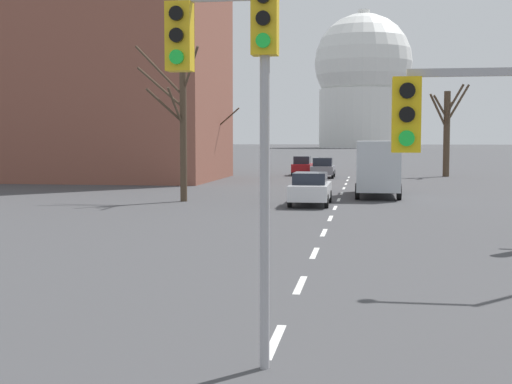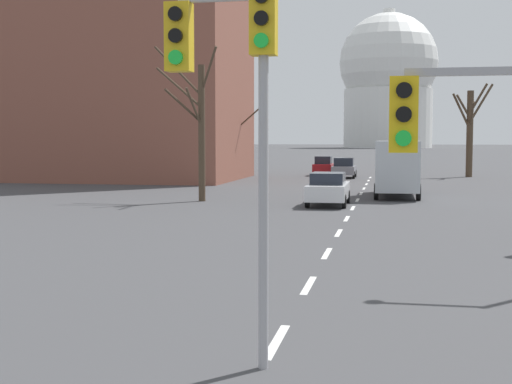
{
  "view_description": "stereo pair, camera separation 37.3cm",
  "coord_description": "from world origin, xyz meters",
  "views": [
    {
      "loc": [
        1.43,
        -4.0,
        3.27
      ],
      "look_at": [
        -0.18,
        6.36,
        2.48
      ],
      "focal_mm": 50.0,
      "sensor_mm": 36.0,
      "label": 1
    },
    {
      "loc": [
        1.79,
        -3.93,
        3.27
      ],
      "look_at": [
        -0.18,
        6.36,
        2.48
      ],
      "focal_mm": 50.0,
      "sensor_mm": 36.0,
      "label": 2
    }
  ],
  "objects": [
    {
      "name": "lane_stripe_12",
      "position": [
        0.0,
        56.71,
        0.0
      ],
      "size": [
        0.16,
        2.0,
        0.01
      ],
      "primitive_type": "cube",
      "color": "silver",
      "rests_on": "ground_plane"
    },
    {
      "name": "apartment_block_left",
      "position": [
        -19.22,
        50.95,
        12.96
      ],
      "size": [
        18.0,
        14.0,
        25.91
      ],
      "primitive_type": "cube",
      "color": "brown",
      "rests_on": "ground_plane"
    },
    {
      "name": "lane_stripe_9",
      "position": [
        0.0,
        43.21,
        0.0
      ],
      "size": [
        0.16,
        2.0,
        0.01
      ],
      "primitive_type": "cube",
      "color": "silver",
      "rests_on": "ground_plane"
    },
    {
      "name": "bare_tree_left_near",
      "position": [
        -8.13,
        32.01,
        4.05
      ],
      "size": [
        3.95,
        2.84,
        8.2
      ],
      "color": "#473828",
      "rests_on": "ground_plane"
    },
    {
      "name": "bare_tree_right_near",
      "position": [
        8.27,
        59.11,
        4.13
      ],
      "size": [
        3.54,
        3.44,
        7.97
      ],
      "color": "#473828",
      "rests_on": "ground_plane"
    },
    {
      "name": "sedan_mid_centre",
      "position": [
        -4.2,
        59.41,
        0.86
      ],
      "size": [
        1.72,
        3.87,
        1.72
      ],
      "color": "maroon",
      "rests_on": "ground_plane"
    },
    {
      "name": "lane_stripe_10",
      "position": [
        0.0,
        47.71,
        0.0
      ],
      "size": [
        0.16,
        2.0,
        0.01
      ],
      "primitive_type": "cube",
      "color": "silver",
      "rests_on": "ground_plane"
    },
    {
      "name": "traffic_signal_centre_tall",
      "position": [
        -0.38,
        5.85,
        4.14
      ],
      "size": [
        1.57,
        0.34,
        5.48
      ],
      "color": "#9E9EA3",
      "rests_on": "ground_plane"
    },
    {
      "name": "lane_stripe_7",
      "position": [
        0.0,
        34.21,
        0.0
      ],
      "size": [
        0.16,
        2.0,
        0.01
      ],
      "primitive_type": "cube",
      "color": "silver",
      "rests_on": "ground_plane"
    },
    {
      "name": "lane_stripe_2",
      "position": [
        0.0,
        11.71,
        0.0
      ],
      "size": [
        0.16,
        2.0,
        0.01
      ],
      "primitive_type": "cube",
      "color": "silver",
      "rests_on": "ground_plane"
    },
    {
      "name": "lane_stripe_8",
      "position": [
        0.0,
        38.71,
        0.0
      ],
      "size": [
        0.16,
        2.0,
        0.01
      ],
      "primitive_type": "cube",
      "color": "silver",
      "rests_on": "ground_plane"
    },
    {
      "name": "sedan_near_left",
      "position": [
        -2.14,
        55.69,
        0.84
      ],
      "size": [
        1.92,
        4.14,
        1.68
      ],
      "color": "slate",
      "rests_on": "ground_plane"
    },
    {
      "name": "lane_stripe_5",
      "position": [
        0.0,
        25.21,
        0.0
      ],
      "size": [
        0.16,
        2.0,
        0.01
      ],
      "primitive_type": "cube",
      "color": "silver",
      "rests_on": "ground_plane"
    },
    {
      "name": "lane_stripe_11",
      "position": [
        0.0,
        52.21,
        0.0
      ],
      "size": [
        0.16,
        2.0,
        0.01
      ],
      "primitive_type": "cube",
      "color": "silver",
      "rests_on": "ground_plane"
    },
    {
      "name": "bare_tree_left_far",
      "position": [
        -10.77,
        52.58,
        3.06
      ],
      "size": [
        4.0,
        2.12,
        5.8
      ],
      "color": "#473828",
      "rests_on": "ground_plane"
    },
    {
      "name": "traffic_signal_near_right",
      "position": [
        2.99,
        5.33,
        3.28
      ],
      "size": [
        2.03,
        0.34,
        4.35
      ],
      "color": "#9E9EA3",
      "rests_on": "ground_plane"
    },
    {
      "name": "lane_stripe_6",
      "position": [
        0.0,
        29.71,
        0.0
      ],
      "size": [
        0.16,
        2.0,
        0.01
      ],
      "primitive_type": "cube",
      "color": "silver",
      "rests_on": "ground_plane"
    },
    {
      "name": "lane_stripe_3",
      "position": [
        0.0,
        16.21,
        0.0
      ],
      "size": [
        0.16,
        2.0,
        0.01
      ],
      "primitive_type": "cube",
      "color": "silver",
      "rests_on": "ground_plane"
    },
    {
      "name": "lane_stripe_1",
      "position": [
        0.0,
        7.21,
        0.0
      ],
      "size": [
        0.16,
        2.0,
        0.01
      ],
      "primitive_type": "cube",
      "color": "silver",
      "rests_on": "ground_plane"
    },
    {
      "name": "sedan_near_right",
      "position": [
        -1.26,
        30.89,
        0.83
      ],
      "size": [
        1.92,
        4.58,
        1.62
      ],
      "color": "silver",
      "rests_on": "ground_plane"
    },
    {
      "name": "lane_stripe_4",
      "position": [
        0.0,
        20.71,
        0.0
      ],
      "size": [
        0.16,
        2.0,
        0.01
      ],
      "primitive_type": "cube",
      "color": "silver",
      "rests_on": "ground_plane"
    },
    {
      "name": "capitol_dome",
      "position": [
        0.0,
        254.97,
        23.79
      ],
      "size": [
        34.58,
        34.58,
        48.85
      ],
      "color": "silver",
      "rests_on": "ground_plane"
    },
    {
      "name": "delivery_truck",
      "position": [
        2.08,
        36.81,
        1.7
      ],
      "size": [
        2.44,
        7.2,
        3.14
      ],
      "color": "#333842",
      "rests_on": "ground_plane"
    }
  ]
}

